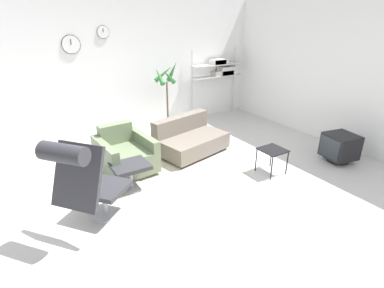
# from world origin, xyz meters

# --- Properties ---
(ground_plane) EXTENTS (12.00, 12.00, 0.00)m
(ground_plane) POSITION_xyz_m (0.00, 0.00, 0.00)
(ground_plane) COLOR silver
(wall_back) EXTENTS (12.00, 0.09, 2.80)m
(wall_back) POSITION_xyz_m (-0.00, 2.82, 1.40)
(wall_back) COLOR white
(wall_back) RESTS_ON ground_plane
(wall_right) EXTENTS (0.06, 12.00, 2.80)m
(wall_right) POSITION_xyz_m (3.52, 0.00, 1.40)
(wall_right) COLOR white
(wall_right) RESTS_ON ground_plane
(round_rug) EXTENTS (2.20, 2.20, 0.01)m
(round_rug) POSITION_xyz_m (0.04, -0.14, 0.00)
(round_rug) COLOR #BCB29E
(round_rug) RESTS_ON ground_plane
(lounge_chair) EXTENTS (1.05, 1.00, 1.21)m
(lounge_chair) POSITION_xyz_m (-1.41, -0.21, 0.72)
(lounge_chair) COLOR #BCBCC1
(lounge_chair) RESTS_ON ground_plane
(ottoman) EXTENTS (0.53, 0.45, 0.40)m
(ottoman) POSITION_xyz_m (-0.65, 0.40, 0.31)
(ottoman) COLOR #BCBCC1
(ottoman) RESTS_ON ground_plane
(armchair_red) EXTENTS (0.86, 0.97, 0.74)m
(armchair_red) POSITION_xyz_m (-0.51, 0.99, 0.28)
(armchair_red) COLOR silver
(armchair_red) RESTS_ON ground_plane
(couch_low) EXTENTS (1.42, 1.06, 0.66)m
(couch_low) POSITION_xyz_m (0.79, 1.06, 0.24)
(couch_low) COLOR black
(couch_low) RESTS_ON ground_plane
(side_table) EXTENTS (0.39, 0.39, 0.42)m
(side_table) POSITION_xyz_m (1.49, -0.36, 0.37)
(side_table) COLOR black
(side_table) RESTS_ON ground_plane
(crt_television) EXTENTS (0.58, 0.58, 0.51)m
(crt_television) POSITION_xyz_m (2.81, -0.69, 0.27)
(crt_television) COLOR black
(crt_television) RESTS_ON ground_plane
(potted_plant) EXTENTS (0.47, 0.45, 1.58)m
(potted_plant) POSITION_xyz_m (0.89, 2.13, 0.57)
(potted_plant) COLOR #333338
(potted_plant) RESTS_ON ground_plane
(shelf_unit) EXTENTS (1.35, 0.28, 1.67)m
(shelf_unit) POSITION_xyz_m (2.65, 2.60, 1.19)
(shelf_unit) COLOR #BCBCC1
(shelf_unit) RESTS_ON ground_plane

